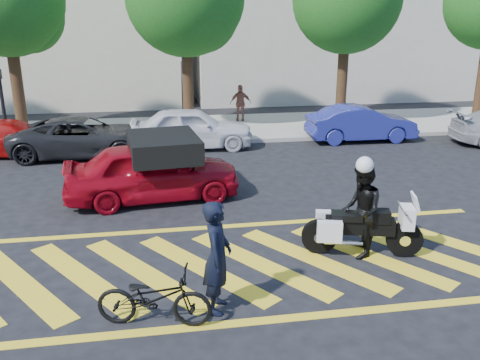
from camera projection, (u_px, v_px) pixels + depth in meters
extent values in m
plane|color=black|center=(234.00, 266.00, 9.76)|extent=(90.00, 90.00, 0.00)
cube|color=#9E998E|center=(189.00, 129.00, 20.98)|extent=(60.00, 5.00, 0.15)
cube|color=yellow|center=(21.00, 282.00, 9.14)|extent=(2.43, 3.21, 0.01)
cube|color=yellow|center=(84.00, 277.00, 9.31)|extent=(2.43, 3.21, 0.01)
cube|color=yellow|center=(145.00, 273.00, 9.49)|extent=(2.43, 3.21, 0.01)
cube|color=yellow|center=(203.00, 268.00, 9.66)|extent=(2.43, 3.21, 0.01)
cube|color=yellow|center=(260.00, 263.00, 9.83)|extent=(2.43, 3.21, 0.01)
cube|color=yellow|center=(314.00, 259.00, 10.01)|extent=(2.43, 3.21, 0.01)
cube|color=yellow|center=(367.00, 255.00, 10.18)|extent=(2.43, 3.21, 0.01)
cube|color=yellow|center=(418.00, 251.00, 10.35)|extent=(2.43, 3.21, 0.01)
cube|color=yellow|center=(467.00, 247.00, 10.53)|extent=(2.43, 3.21, 0.01)
cube|color=yellow|center=(253.00, 322.00, 7.97)|extent=(12.00, 0.20, 0.01)
cube|color=yellow|center=(221.00, 227.00, 11.54)|extent=(12.00, 0.20, 0.01)
cube|color=beige|center=(21.00, 6.00, 26.62)|extent=(16.00, 8.00, 10.00)
cylinder|color=black|center=(17.00, 86.00, 19.35)|extent=(0.44, 0.44, 4.00)
sphere|color=#215516|center=(27.00, 16.00, 18.94)|extent=(2.73, 2.73, 2.73)
cylinder|color=black|center=(188.00, 82.00, 20.38)|extent=(0.44, 0.44, 4.00)
sphere|color=#215516|center=(200.00, 15.00, 19.95)|extent=(2.99, 2.99, 2.99)
cylinder|color=black|center=(342.00, 79.00, 21.40)|extent=(0.44, 0.44, 4.00)
sphere|color=#215516|center=(357.00, 15.00, 20.98)|extent=(2.86, 2.86, 2.86)
cylinder|color=black|center=(3.00, 106.00, 17.42)|extent=(0.12, 0.12, 3.20)
imported|color=black|center=(217.00, 257.00, 8.04)|extent=(0.61, 0.78, 1.88)
imported|color=black|center=(154.00, 298.00, 7.77)|extent=(1.88, 1.01, 0.94)
cylinder|color=black|center=(319.00, 236.00, 10.19)|extent=(0.72, 0.32, 0.71)
cylinder|color=silver|center=(319.00, 236.00, 10.19)|extent=(0.25, 0.22, 0.21)
cylinder|color=black|center=(404.00, 240.00, 10.05)|extent=(0.72, 0.32, 0.71)
cylinder|color=silver|center=(404.00, 240.00, 10.05)|extent=(0.25, 0.22, 0.21)
cube|color=black|center=(360.00, 225.00, 10.04)|extent=(1.37, 0.61, 0.32)
cube|color=black|center=(377.00, 216.00, 9.95)|extent=(0.55, 0.43, 0.24)
cube|color=black|center=(347.00, 216.00, 10.00)|extent=(0.66, 0.50, 0.13)
cube|color=silver|center=(407.00, 217.00, 9.90)|extent=(0.34, 0.50, 0.43)
cube|color=silver|center=(327.00, 220.00, 10.37)|extent=(0.52, 0.31, 0.41)
cube|color=silver|center=(330.00, 232.00, 9.84)|extent=(0.52, 0.31, 0.41)
imported|color=black|center=(361.00, 211.00, 9.93)|extent=(0.92, 1.07, 1.88)
imported|color=maroon|center=(153.00, 171.00, 13.04)|extent=(4.60, 2.26, 1.51)
imported|color=#9B0A09|center=(12.00, 138.00, 17.22)|extent=(4.28, 2.15, 1.19)
imported|color=black|center=(83.00, 137.00, 17.10)|extent=(4.83, 2.40, 1.31)
imported|color=silver|center=(192.00, 128.00, 18.09)|extent=(4.39, 1.89, 1.48)
imported|color=navy|center=(361.00, 123.00, 19.16)|extent=(4.09, 1.49, 1.34)
imported|color=brown|center=(241.00, 103.00, 21.93)|extent=(0.95, 0.47, 1.57)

